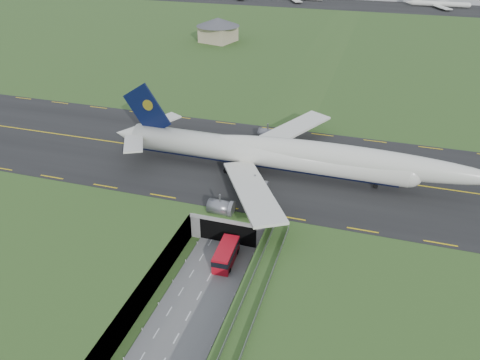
% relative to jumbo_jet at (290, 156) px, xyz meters
% --- Properties ---
extents(ground, '(900.00, 900.00, 0.00)m').
position_rel_jumbo_jet_xyz_m(ground, '(-7.84, -29.06, -11.17)').
color(ground, '#2F5020').
rests_on(ground, ground).
extents(airfield_deck, '(800.00, 800.00, 6.00)m').
position_rel_jumbo_jet_xyz_m(airfield_deck, '(-7.84, -29.06, -8.17)').
color(airfield_deck, gray).
rests_on(airfield_deck, ground).
extents(trench_road, '(12.00, 75.00, 0.20)m').
position_rel_jumbo_jet_xyz_m(trench_road, '(-7.84, -36.56, -11.07)').
color(trench_road, slate).
rests_on(trench_road, ground).
extents(taxiway, '(800.00, 44.00, 0.18)m').
position_rel_jumbo_jet_xyz_m(taxiway, '(-7.84, 3.94, -5.08)').
color(taxiway, black).
rests_on(taxiway, airfield_deck).
extents(tunnel_portal, '(17.00, 22.30, 6.00)m').
position_rel_jumbo_jet_xyz_m(tunnel_portal, '(-7.84, -12.35, -7.83)').
color(tunnel_portal, gray).
rests_on(tunnel_portal, ground).
extents(guideway, '(3.00, 53.00, 7.05)m').
position_rel_jumbo_jet_xyz_m(guideway, '(3.16, -48.17, -5.84)').
color(guideway, '#A8A8A3').
rests_on(guideway, ground).
extents(jumbo_jet, '(88.77, 58.19, 19.25)m').
position_rel_jumbo_jet_xyz_m(jumbo_jet, '(0.00, 0.00, 0.00)').
color(jumbo_jet, silver).
rests_on(jumbo_jet, ground).
extents(shuttle_tram, '(3.62, 8.74, 3.49)m').
position_rel_jumbo_jet_xyz_m(shuttle_tram, '(-6.30, -26.80, -9.26)').
color(shuttle_tram, red).
rests_on(shuttle_tram, ground).
extents(service_building, '(24.65, 24.65, 10.97)m').
position_rel_jumbo_jet_xyz_m(service_building, '(-58.72, 117.16, 1.33)').
color(service_building, tan).
rests_on(service_building, ground).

